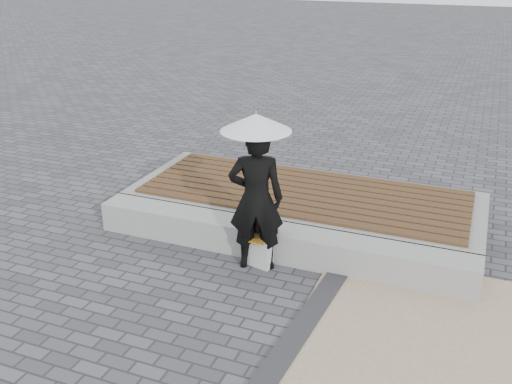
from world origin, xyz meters
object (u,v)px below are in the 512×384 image
parasol (256,122)px  handbag (264,222)px  seating_ledge (276,241)px  woman (256,199)px  canvas_tote (259,252)px

parasol → handbag: bearing=78.4°
seating_ledge → woman: size_ratio=2.75×
woman → parasol: bearing=160.9°
canvas_tote → woman: bearing=-135.9°
seating_ledge → handbag: 0.38m
woman → canvas_tote: woman is taller
seating_ledge → woman: woman is taller
handbag → parasol: bearing=-117.0°
canvas_tote → parasol: bearing=-135.9°
woman → parasol: 0.95m
parasol → handbag: (0.04, 0.18, -1.33)m
woman → canvas_tote: size_ratio=4.89×
parasol → handbag: size_ratio=2.95×
seating_ledge → parasol: parasol is taller
seating_ledge → handbag: bearing=-121.3°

